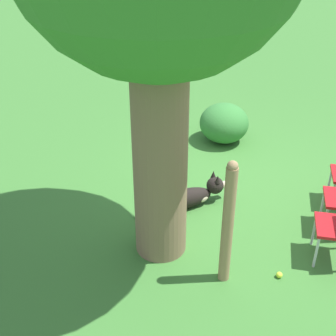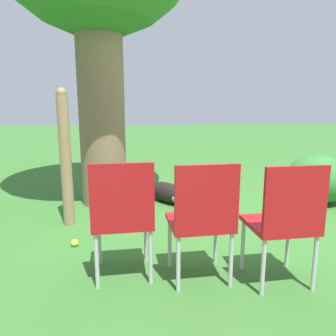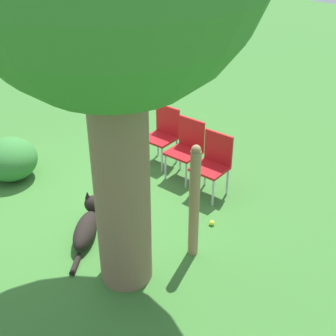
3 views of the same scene
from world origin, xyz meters
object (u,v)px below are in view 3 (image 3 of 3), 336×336
object	(u,v)px
red_chair_0	(163,132)
red_chair_1	(187,146)
dog	(87,224)
fence_post	(194,202)
tennis_ball	(212,223)
red_chair_2	(213,161)

from	to	relation	value
red_chair_0	red_chair_1	distance (m)	0.57
dog	red_chair_1	distance (m)	1.93
fence_post	red_chair_1	xyz separation A→B (m)	(-1.29, -1.18, -0.21)
dog	fence_post	world-z (taller)	fence_post
red_chair_1	tennis_ball	size ratio (longest dim) A/B	13.29
dog	red_chair_1	bearing A→B (deg)	-37.12
fence_post	red_chair_0	bearing A→B (deg)	-128.75
dog	red_chair_2	distance (m)	1.92
red_chair_0	tennis_ball	xyz separation A→B (m)	(0.82, 1.59, -0.48)
red_chair_0	red_chair_2	bearing A→B (deg)	76.27
dog	tennis_ball	size ratio (longest dim) A/B	15.72
red_chair_2	tennis_ball	size ratio (longest dim) A/B	13.29
red_chair_2	tennis_ball	distance (m)	0.91
fence_post	tennis_ball	distance (m)	0.91
red_chair_0	fence_post	bearing A→B (deg)	48.22
red_chair_2	tennis_ball	xyz separation A→B (m)	(0.61, 0.46, -0.48)
dog	red_chair_0	distance (m)	2.10
red_chair_1	red_chair_2	size ratio (longest dim) A/B	1.00
red_chair_1	red_chair_2	distance (m)	0.57
red_chair_1	tennis_ball	xyz separation A→B (m)	(0.72, 1.03, -0.48)
red_chair_1	red_chair_2	world-z (taller)	same
fence_post	red_chair_2	size ratio (longest dim) A/B	1.60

